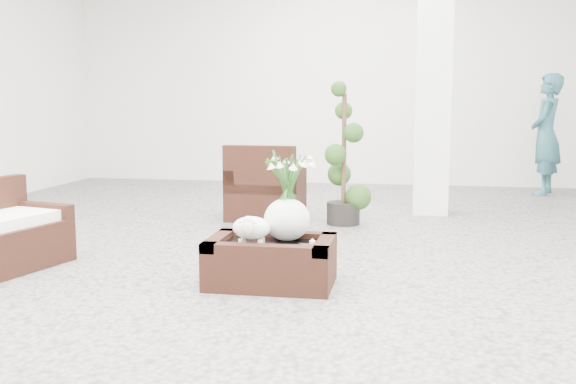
# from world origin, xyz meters

# --- Properties ---
(ground) EXTENTS (11.00, 11.00, 0.00)m
(ground) POSITION_xyz_m (0.00, 0.00, 0.00)
(ground) COLOR gray
(ground) RESTS_ON ground
(column) EXTENTS (0.40, 0.40, 3.50)m
(column) POSITION_xyz_m (1.20, 2.80, 1.75)
(column) COLOR white
(column) RESTS_ON ground
(coffee_table) EXTENTS (0.90, 0.60, 0.31)m
(coffee_table) POSITION_xyz_m (-0.04, -0.58, 0.16)
(coffee_table) COLOR #35190F
(coffee_table) RESTS_ON ground
(sheep_figurine) EXTENTS (0.28, 0.23, 0.21)m
(sheep_figurine) POSITION_xyz_m (-0.16, -0.68, 0.42)
(sheep_figurine) COLOR white
(sheep_figurine) RESTS_ON coffee_table
(planter_narcissus) EXTENTS (0.44, 0.44, 0.80)m
(planter_narcissus) POSITION_xyz_m (0.06, -0.48, 0.71)
(planter_narcissus) COLOR white
(planter_narcissus) RESTS_ON coffee_table
(tealight) EXTENTS (0.04, 0.04, 0.03)m
(tealight) POSITION_xyz_m (0.26, -0.56, 0.33)
(tealight) COLOR white
(tealight) RESTS_ON coffee_table
(armchair) EXTENTS (0.82, 0.79, 0.85)m
(armchair) POSITION_xyz_m (-0.65, 2.14, 0.42)
(armchair) COLOR #35190F
(armchair) RESTS_ON ground
(topiary) EXTENTS (0.40, 0.40, 1.50)m
(topiary) POSITION_xyz_m (0.25, 1.92, 0.75)
(topiary) COLOR #214014
(topiary) RESTS_ON ground
(shopper) EXTENTS (0.59, 0.72, 1.71)m
(shopper) POSITION_xyz_m (2.85, 4.72, 0.85)
(shopper) COLOR #2E5E66
(shopper) RESTS_ON ground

